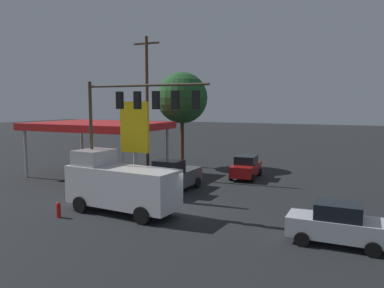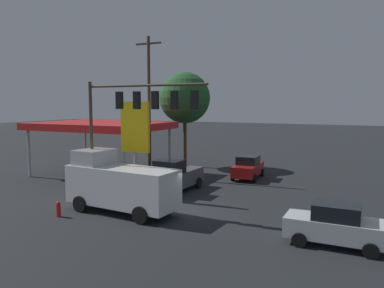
# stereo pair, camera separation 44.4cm
# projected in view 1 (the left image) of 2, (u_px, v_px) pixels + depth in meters

# --- Properties ---
(ground_plane) EXTENTS (200.00, 200.00, 0.00)m
(ground_plane) POSITION_uv_depth(u_px,v_px,m) (178.00, 211.00, 22.16)
(ground_plane) COLOR black
(traffic_signal_assembly) EXTENTS (7.80, 0.43, 7.64)m
(traffic_signal_assembly) POSITION_uv_depth(u_px,v_px,m) (136.00, 111.00, 21.21)
(traffic_signal_assembly) COLOR #473828
(traffic_signal_assembly) RESTS_ON ground
(utility_pole) EXTENTS (2.40, 0.26, 11.89)m
(utility_pole) POSITION_uv_depth(u_px,v_px,m) (147.00, 105.00, 31.48)
(utility_pole) COLOR #473828
(utility_pole) RESTS_ON ground
(gas_station_canopy) EXTENTS (11.15, 8.35, 4.68)m
(gas_station_canopy) POSITION_uv_depth(u_px,v_px,m) (99.00, 126.00, 32.95)
(gas_station_canopy) COLOR red
(gas_station_canopy) RESTS_ON ground
(price_sign) EXTENTS (2.11, 0.27, 6.47)m
(price_sign) POSITION_uv_depth(u_px,v_px,m) (135.00, 131.00, 24.67)
(price_sign) COLOR #B7B7BC
(price_sign) RESTS_ON ground
(sedan_far) EXTENTS (4.41, 2.08, 1.93)m
(sedan_far) POSITION_uv_depth(u_px,v_px,m) (338.00, 224.00, 16.79)
(sedan_far) COLOR silver
(sedan_far) RESTS_ON ground
(sedan_waiting) EXTENTS (2.22, 4.48, 1.93)m
(sedan_waiting) POSITION_uv_depth(u_px,v_px,m) (246.00, 167.00, 31.79)
(sedan_waiting) COLOR maroon
(sedan_waiting) RESTS_ON ground
(pickup_parked) EXTENTS (2.36, 5.25, 2.40)m
(pickup_parked) POSITION_uv_depth(u_px,v_px,m) (174.00, 177.00, 26.83)
(pickup_parked) COLOR #474C51
(pickup_parked) RESTS_ON ground
(delivery_truck) EXTENTS (6.96, 2.97, 3.58)m
(delivery_truck) POSITION_uv_depth(u_px,v_px,m) (120.00, 184.00, 21.66)
(delivery_truck) COLOR silver
(delivery_truck) RESTS_ON ground
(street_tree) EXTENTS (5.08, 5.08, 9.44)m
(street_tree) POSITION_uv_depth(u_px,v_px,m) (182.00, 98.00, 37.13)
(street_tree) COLOR #4C331E
(street_tree) RESTS_ON ground
(fire_hydrant) EXTENTS (0.24, 0.24, 0.88)m
(fire_hydrant) POSITION_uv_depth(u_px,v_px,m) (59.00, 210.00, 20.85)
(fire_hydrant) COLOR red
(fire_hydrant) RESTS_ON ground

